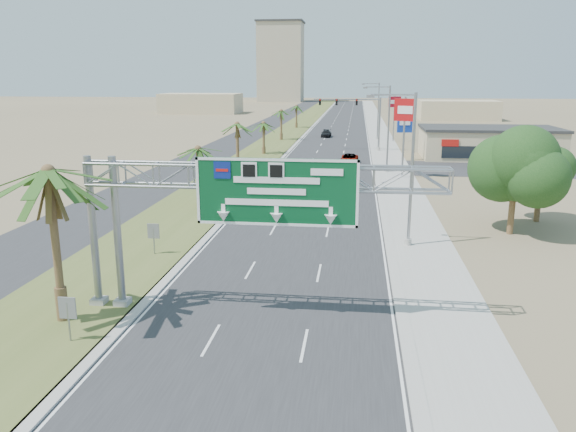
% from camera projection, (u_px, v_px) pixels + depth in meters
% --- Properties ---
extents(road, '(12.00, 300.00, 0.02)m').
position_uv_depth(road, '(339.00, 128.00, 122.93)').
color(road, '#28282B').
rests_on(road, ground).
extents(sidewalk_right, '(4.00, 300.00, 0.10)m').
position_uv_depth(sidewalk_right, '(379.00, 129.00, 121.91)').
color(sidewalk_right, '#9E9B93').
rests_on(sidewalk_right, ground).
extents(median_grass, '(7.00, 300.00, 0.12)m').
position_uv_depth(median_grass, '(294.00, 128.00, 124.10)').
color(median_grass, '#515D29').
rests_on(median_grass, ground).
extents(opposing_road, '(8.00, 300.00, 0.02)m').
position_uv_depth(opposing_road, '(263.00, 128.00, 124.95)').
color(opposing_road, '#28282B').
rests_on(opposing_road, ground).
extents(sign_gantry, '(16.75, 1.24, 7.50)m').
position_uv_depth(sign_gantry, '(243.00, 188.00, 25.19)').
color(sign_gantry, gray).
rests_on(sign_gantry, ground).
extents(palm_near, '(5.70, 5.70, 8.35)m').
position_uv_depth(palm_near, '(48.00, 173.00, 24.09)').
color(palm_near, brown).
rests_on(palm_near, ground).
extents(palm_row_b, '(3.99, 3.99, 5.95)m').
position_uv_depth(palm_row_b, '(198.00, 150.00, 47.74)').
color(palm_row_b, brown).
rests_on(palm_row_b, ground).
extents(palm_row_c, '(3.99, 3.99, 6.75)m').
position_uv_depth(palm_row_c, '(237.00, 125.00, 62.97)').
color(palm_row_c, brown).
rests_on(palm_row_c, ground).
extents(palm_row_d, '(3.99, 3.99, 5.45)m').
position_uv_depth(palm_row_d, '(264.00, 124.00, 80.61)').
color(palm_row_d, brown).
rests_on(palm_row_d, ground).
extents(palm_row_e, '(3.99, 3.99, 6.15)m').
position_uv_depth(palm_row_e, '(281.00, 111.00, 98.75)').
color(palm_row_e, brown).
rests_on(palm_row_e, ground).
extents(palm_row_f, '(3.99, 3.99, 5.75)m').
position_uv_depth(palm_row_f, '(296.00, 106.00, 122.93)').
color(palm_row_f, brown).
rests_on(palm_row_f, ground).
extents(streetlight_near, '(3.27, 0.44, 10.00)m').
position_uv_depth(streetlight_near, '(408.00, 176.00, 36.16)').
color(streetlight_near, gray).
rests_on(streetlight_near, ground).
extents(streetlight_mid, '(3.27, 0.44, 10.00)m').
position_uv_depth(streetlight_mid, '(386.00, 132.00, 65.06)').
color(streetlight_mid, gray).
rests_on(streetlight_mid, ground).
extents(streetlight_far, '(3.27, 0.44, 10.00)m').
position_uv_depth(streetlight_far, '(377.00, 113.00, 99.74)').
color(streetlight_far, gray).
rests_on(streetlight_far, ground).
extents(signal_mast, '(10.28, 0.71, 8.00)m').
position_uv_depth(signal_mast, '(366.00, 119.00, 84.52)').
color(signal_mast, gray).
rests_on(signal_mast, ground).
extents(store_building, '(18.00, 10.00, 4.00)m').
position_uv_depth(store_building, '(489.00, 144.00, 77.45)').
color(store_building, '#C9AF88').
rests_on(store_building, ground).
extents(oak_near, '(4.50, 4.50, 6.80)m').
position_uv_depth(oak_near, '(516.00, 171.00, 39.14)').
color(oak_near, brown).
rests_on(oak_near, ground).
extents(oak_far, '(3.50, 3.50, 5.60)m').
position_uv_depth(oak_far, '(541.00, 173.00, 42.81)').
color(oak_far, brown).
rests_on(oak_far, ground).
extents(median_signback_a, '(0.75, 0.08, 2.08)m').
position_uv_depth(median_signback_a, '(68.00, 311.00, 23.32)').
color(median_signback_a, gray).
rests_on(median_signback_a, ground).
extents(median_signback_b, '(0.75, 0.08, 2.08)m').
position_uv_depth(median_signback_b, '(153.00, 233.00, 34.96)').
color(median_signback_b, gray).
rests_on(median_signback_b, ground).
extents(tower_distant, '(20.00, 16.00, 35.00)m').
position_uv_depth(tower_distant, '(281.00, 63.00, 257.40)').
color(tower_distant, tan).
rests_on(tower_distant, ground).
extents(building_distant_left, '(24.00, 14.00, 6.00)m').
position_uv_depth(building_distant_left, '(201.00, 103.00, 175.72)').
color(building_distant_left, '#C9AF88').
rests_on(building_distant_left, ground).
extents(building_distant_right, '(20.00, 12.00, 5.00)m').
position_uv_depth(building_distant_right, '(458.00, 110.00, 147.67)').
color(building_distant_right, '#C9AF88').
rests_on(building_distant_right, ground).
extents(car_left_lane, '(1.79, 4.39, 1.49)m').
position_uv_depth(car_left_lane, '(264.00, 180.00, 57.15)').
color(car_left_lane, black).
rests_on(car_left_lane, ground).
extents(car_mid_lane, '(2.13, 4.58, 1.45)m').
position_uv_depth(car_mid_lane, '(314.00, 171.00, 62.42)').
color(car_mid_lane, maroon).
rests_on(car_mid_lane, ground).
extents(car_right_lane, '(2.43, 4.79, 1.30)m').
position_uv_depth(car_right_lane, '(349.00, 159.00, 72.28)').
color(car_right_lane, gray).
rests_on(car_right_lane, ground).
extents(car_far, '(1.91, 4.46, 1.28)m').
position_uv_depth(car_far, '(326.00, 134.00, 105.22)').
color(car_far, black).
rests_on(car_far, ground).
extents(pole_sign_red_near, '(2.31, 1.26, 8.88)m').
position_uv_depth(pole_sign_red_near, '(405.00, 115.00, 60.83)').
color(pole_sign_red_near, gray).
rests_on(pole_sign_red_near, ground).
extents(pole_sign_blue, '(2.02, 0.63, 6.99)m').
position_uv_depth(pole_sign_blue, '(405.00, 123.00, 74.21)').
color(pole_sign_blue, gray).
rests_on(pole_sign_blue, ground).
extents(pole_sign_red_far, '(2.16, 1.09, 7.92)m').
position_uv_depth(pole_sign_red_far, '(395.00, 105.00, 96.41)').
color(pole_sign_red_far, gray).
rests_on(pole_sign_red_far, ground).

